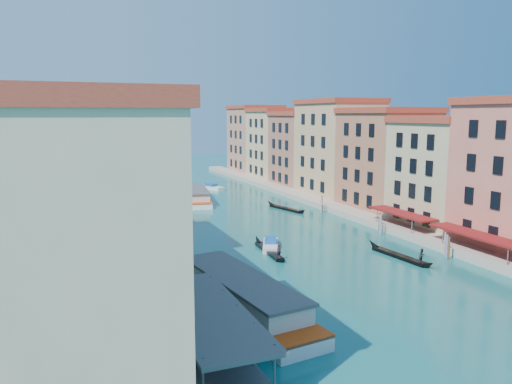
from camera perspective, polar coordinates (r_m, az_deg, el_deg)
left_bank_palazzos at (r=86.56m, az=-21.92°, el=2.88°), size 12.80×128.40×21.00m
right_bank_palazzos at (r=103.07m, az=11.03°, el=4.22°), size 12.80×128.40×21.00m
quay at (r=100.16m, az=7.01°, el=-1.14°), size 4.00×140.00×1.00m
restaurant_awnings at (r=66.84m, az=24.74°, el=-4.73°), size 3.20×44.55×3.12m
vaporetto_stop at (r=38.43m, az=-5.55°, el=-16.27°), size 5.40×16.40×3.65m
mooring_poles_right at (r=69.18m, az=19.40°, el=-5.41°), size 1.44×54.24×3.20m
mooring_poles_left at (r=37.96m, az=-9.33°, el=-16.92°), size 0.24×8.24×3.20m
vaporetto_near at (r=46.48m, az=-1.74°, el=-11.69°), size 7.71×21.81×3.18m
vaporetto_far at (r=103.27m, az=-6.76°, el=-0.42°), size 7.30×19.04×2.77m
gondola_fore at (r=65.03m, az=1.49°, el=-6.64°), size 1.59×11.32×2.25m
gondola_right at (r=65.10m, az=16.18°, el=-6.91°), size 2.01×11.82×2.36m
gondola_far at (r=94.26m, az=3.35°, el=-1.82°), size 3.82×11.14×1.61m
motorboat_mid at (r=67.40m, az=1.67°, el=-5.98°), size 4.30×6.46×1.29m
motorboat_far at (r=120.04m, az=-5.05°, el=0.56°), size 4.61×6.96×1.38m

